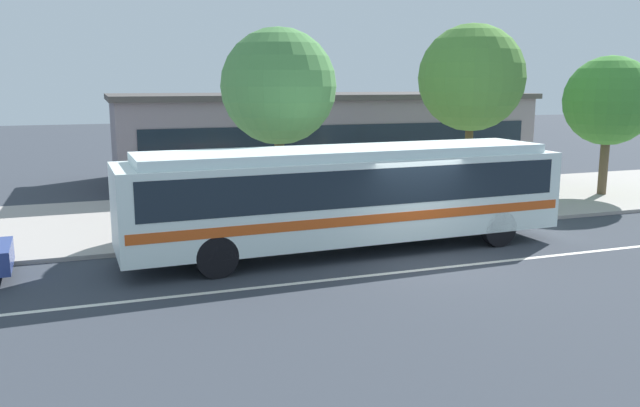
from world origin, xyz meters
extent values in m
plane|color=#333841|center=(0.00, 0.00, 0.00)|extent=(120.00, 120.00, 0.00)
cube|color=#A29A94|center=(0.00, 6.86, 0.06)|extent=(60.00, 8.00, 0.12)
cube|color=silver|center=(0.00, -0.80, 0.00)|extent=(56.00, 0.16, 0.01)
cube|color=white|center=(-1.46, 1.51, 1.48)|extent=(12.01, 2.96, 2.11)
cube|color=white|center=(-1.46, 1.51, 2.66)|extent=(11.05, 2.62, 0.24)
cube|color=#19232D|center=(-1.46, 1.51, 1.90)|extent=(11.30, 2.95, 0.93)
cube|color=#C94D18|center=(-1.46, 1.51, 1.10)|extent=(11.77, 2.97, 0.24)
cube|color=#19232D|center=(4.45, 1.73, 1.90)|extent=(0.20, 2.22, 1.01)
cylinder|color=black|center=(2.55, 2.78, 0.50)|extent=(1.01, 0.32, 1.00)
cylinder|color=black|center=(2.63, 0.54, 0.50)|extent=(1.01, 0.32, 1.00)
cylinder|color=black|center=(-5.32, 2.48, 0.50)|extent=(1.01, 0.32, 1.00)
cylinder|color=black|center=(-5.24, 0.25, 0.50)|extent=(1.01, 0.32, 1.00)
cylinder|color=#282145|center=(-3.23, 3.75, 0.52)|extent=(0.14, 0.14, 0.81)
cylinder|color=#282145|center=(-3.08, 3.70, 0.52)|extent=(0.14, 0.14, 0.81)
cylinder|color=red|center=(-3.15, 3.72, 1.23)|extent=(0.43, 0.43, 0.60)
sphere|color=tan|center=(-3.15, 3.72, 1.64)|extent=(0.22, 0.22, 0.22)
cylinder|color=#282C3F|center=(0.87, 3.66, 0.54)|extent=(0.14, 0.14, 0.84)
cylinder|color=#282C3F|center=(0.92, 3.50, 0.54)|extent=(0.14, 0.14, 0.84)
cylinder|color=#4E4E46|center=(0.89, 3.58, 1.27)|extent=(0.43, 0.43, 0.61)
sphere|color=tan|center=(0.89, 3.58, 1.68)|extent=(0.21, 0.21, 0.21)
cylinder|color=#3B2C36|center=(3.62, 4.12, 0.54)|extent=(0.14, 0.14, 0.84)
cylinder|color=#3B2C36|center=(3.46, 4.13, 0.54)|extent=(0.14, 0.14, 0.84)
cylinder|color=gold|center=(3.54, 4.13, 1.25)|extent=(0.36, 0.36, 0.59)
sphere|color=tan|center=(3.54, 4.13, 1.65)|extent=(0.21, 0.21, 0.21)
cylinder|color=gray|center=(3.48, 3.42, 1.34)|extent=(0.08, 0.08, 2.43)
cube|color=yellow|center=(3.48, 3.42, 2.35)|extent=(0.15, 0.44, 0.56)
cylinder|color=brown|center=(-2.27, 5.26, 1.61)|extent=(0.31, 0.31, 2.97)
sphere|color=#4D8846|center=(-2.27, 5.26, 4.34)|extent=(3.57, 3.57, 3.57)
cylinder|color=brown|center=(5.14, 6.15, 1.70)|extent=(0.29, 0.29, 3.17)
sphere|color=#508938|center=(5.14, 6.15, 4.62)|extent=(3.81, 3.81, 3.81)
cylinder|color=brown|center=(11.06, 5.77, 1.35)|extent=(0.34, 0.34, 2.45)
sphere|color=#428B35|center=(11.06, 5.77, 3.77)|extent=(3.42, 3.42, 3.42)
cube|color=gray|center=(2.47, 14.71, 1.85)|extent=(18.81, 7.09, 3.71)
cube|color=#19232D|center=(2.47, 11.14, 2.04)|extent=(17.30, 0.04, 1.33)
cube|color=#45413F|center=(2.47, 14.71, 3.83)|extent=(19.21, 7.49, 0.24)
camera|label=1|loc=(-7.78, -14.08, 4.47)|focal=36.08mm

